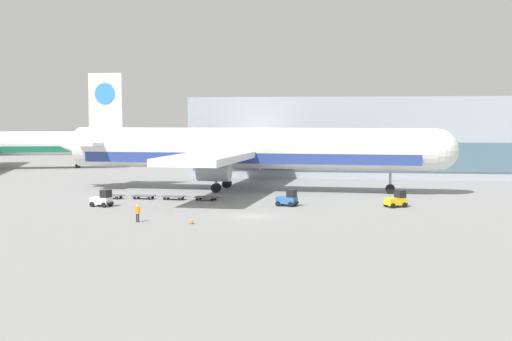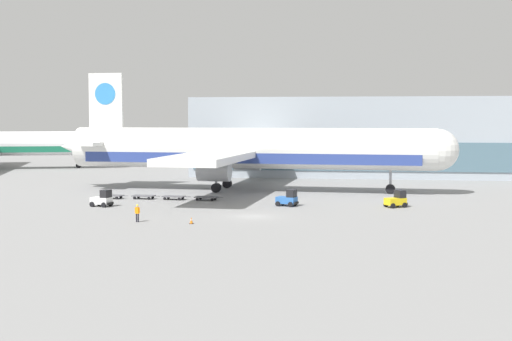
{
  "view_description": "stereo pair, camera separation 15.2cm",
  "coord_description": "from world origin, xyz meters",
  "px_view_note": "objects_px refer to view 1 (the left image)",
  "views": [
    {
      "loc": [
        10.87,
        -74.0,
        10.45
      ],
      "look_at": [
        -1.26,
        11.84,
        4.0
      ],
      "focal_mm": 50.0,
      "sensor_mm": 36.0,
      "label": 1
    },
    {
      "loc": [
        11.03,
        -73.98,
        10.45
      ],
      "look_at": [
        -1.26,
        11.84,
        4.0
      ],
      "focal_mm": 50.0,
      "sensor_mm": 36.0,
      "label": 2
    }
  ],
  "objects_px": {
    "traffic_cone_near": "(192,220)",
    "baggage_dolly_second": "(144,196)",
    "baggage_tug_foreground": "(397,200)",
    "ground_crew_near": "(138,212)",
    "baggage_tug_mid": "(103,199)",
    "baggage_tug_far": "(288,199)",
    "baggage_dolly_trail": "(206,197)",
    "airplane_main": "(244,150)",
    "baggage_dolly_lead": "(112,196)",
    "baggage_dolly_third": "(174,197)"
  },
  "relations": [
    {
      "from": "baggage_tug_foreground",
      "to": "baggage_dolly_lead",
      "type": "distance_m",
      "value": 36.14
    },
    {
      "from": "baggage_tug_mid",
      "to": "baggage_tug_far",
      "type": "height_order",
      "value": "same"
    },
    {
      "from": "baggage_dolly_second",
      "to": "baggage_dolly_trail",
      "type": "xyz_separation_m",
      "value": [
        8.3,
        -0.38,
        0.0
      ]
    },
    {
      "from": "baggage_tug_foreground",
      "to": "baggage_dolly_trail",
      "type": "bearing_deg",
      "value": 139.96
    },
    {
      "from": "baggage_tug_mid",
      "to": "baggage_tug_far",
      "type": "relative_size",
      "value": 0.98
    },
    {
      "from": "baggage_tug_foreground",
      "to": "traffic_cone_near",
      "type": "distance_m",
      "value": 26.21
    },
    {
      "from": "airplane_main",
      "to": "baggage_dolly_lead",
      "type": "height_order",
      "value": "airplane_main"
    },
    {
      "from": "baggage_tug_foreground",
      "to": "baggage_dolly_trail",
      "type": "relative_size",
      "value": 0.75
    },
    {
      "from": "airplane_main",
      "to": "traffic_cone_near",
      "type": "xyz_separation_m",
      "value": [
        -0.17,
        -32.31,
        -5.52
      ]
    },
    {
      "from": "baggage_tug_foreground",
      "to": "baggage_dolly_lead",
      "type": "bearing_deg",
      "value": 142.72
    },
    {
      "from": "airplane_main",
      "to": "baggage_dolly_trail",
      "type": "relative_size",
      "value": 15.44
    },
    {
      "from": "baggage_dolly_lead",
      "to": "ground_crew_near",
      "type": "relative_size",
      "value": 2.12
    },
    {
      "from": "airplane_main",
      "to": "baggage_tug_foreground",
      "type": "bearing_deg",
      "value": -34.85
    },
    {
      "from": "airplane_main",
      "to": "baggage_dolly_second",
      "type": "bearing_deg",
      "value": -128.83
    },
    {
      "from": "baggage_tug_mid",
      "to": "baggage_dolly_lead",
      "type": "height_order",
      "value": "baggage_tug_mid"
    },
    {
      "from": "baggage_tug_mid",
      "to": "baggage_dolly_trail",
      "type": "distance_m",
      "value": 13.34
    },
    {
      "from": "baggage_tug_mid",
      "to": "baggage_dolly_trail",
      "type": "xyz_separation_m",
      "value": [
        10.76,
        7.86,
        -0.49
      ]
    },
    {
      "from": "baggage_tug_foreground",
      "to": "ground_crew_near",
      "type": "relative_size",
      "value": 1.59
    },
    {
      "from": "baggage_dolly_trail",
      "to": "ground_crew_near",
      "type": "distance_m",
      "value": 19.53
    },
    {
      "from": "baggage_tug_mid",
      "to": "ground_crew_near",
      "type": "height_order",
      "value": "baggage_tug_mid"
    },
    {
      "from": "baggage_tug_far",
      "to": "baggage_dolly_second",
      "type": "xyz_separation_m",
      "value": [
        -19.09,
        4.71,
        -0.49
      ]
    },
    {
      "from": "baggage_dolly_trail",
      "to": "ground_crew_near",
      "type": "bearing_deg",
      "value": -92.59
    },
    {
      "from": "baggage_dolly_third",
      "to": "ground_crew_near",
      "type": "relative_size",
      "value": 2.12
    },
    {
      "from": "baggage_tug_mid",
      "to": "baggage_dolly_third",
      "type": "bearing_deg",
      "value": 64.67
    },
    {
      "from": "traffic_cone_near",
      "to": "ground_crew_near",
      "type": "bearing_deg",
      "value": 176.31
    },
    {
      "from": "baggage_dolly_lead",
      "to": "baggage_dolly_third",
      "type": "xyz_separation_m",
      "value": [
        8.22,
        -0.0,
        0.0
      ]
    },
    {
      "from": "baggage_dolly_trail",
      "to": "traffic_cone_near",
      "type": "height_order",
      "value": "traffic_cone_near"
    },
    {
      "from": "baggage_tug_foreground",
      "to": "baggage_tug_far",
      "type": "xyz_separation_m",
      "value": [
        -12.67,
        -0.69,
        0.0
      ]
    },
    {
      "from": "baggage_dolly_second",
      "to": "baggage_dolly_third",
      "type": "height_order",
      "value": "same"
    },
    {
      "from": "baggage_dolly_lead",
      "to": "baggage_dolly_trail",
      "type": "distance_m",
      "value": 12.48
    },
    {
      "from": "ground_crew_near",
      "to": "baggage_tug_far",
      "type": "bearing_deg",
      "value": 60.77
    },
    {
      "from": "traffic_cone_near",
      "to": "baggage_dolly_second",
      "type": "bearing_deg",
      "value": 118.8
    },
    {
      "from": "ground_crew_near",
      "to": "baggage_dolly_third",
      "type": "bearing_deg",
      "value": 107.21
    },
    {
      "from": "baggage_tug_far",
      "to": "baggage_dolly_third",
      "type": "xyz_separation_m",
      "value": [
        -15.05,
        4.5,
        -0.49
      ]
    },
    {
      "from": "airplane_main",
      "to": "baggage_dolly_second",
      "type": "distance_m",
      "value": 17.48
    },
    {
      "from": "baggage_dolly_trail",
      "to": "baggage_dolly_lead",
      "type": "bearing_deg",
      "value": -174.87
    },
    {
      "from": "airplane_main",
      "to": "ground_crew_near",
      "type": "xyz_separation_m",
      "value": [
        -5.79,
        -31.95,
        -4.79
      ]
    },
    {
      "from": "baggage_tug_mid",
      "to": "ground_crew_near",
      "type": "relative_size",
      "value": 1.53
    },
    {
      "from": "baggage_tug_foreground",
      "to": "baggage_tug_far",
      "type": "distance_m",
      "value": 12.68
    },
    {
      "from": "baggage_dolly_lead",
      "to": "ground_crew_near",
      "type": "xyz_separation_m",
      "value": [
        9.58,
        -19.48,
        0.66
      ]
    },
    {
      "from": "airplane_main",
      "to": "baggage_tug_foreground",
      "type": "relative_size",
      "value": 20.62
    },
    {
      "from": "baggage_dolly_second",
      "to": "baggage_dolly_trail",
      "type": "bearing_deg",
      "value": 3.29
    },
    {
      "from": "baggage_tug_foreground",
      "to": "ground_crew_near",
      "type": "xyz_separation_m",
      "value": [
        -26.35,
        -15.66,
        0.17
      ]
    },
    {
      "from": "baggage_dolly_second",
      "to": "baggage_dolly_third",
      "type": "xyz_separation_m",
      "value": [
        4.04,
        -0.21,
        0.0
      ]
    },
    {
      "from": "baggage_dolly_lead",
      "to": "baggage_dolly_third",
      "type": "height_order",
      "value": "same"
    },
    {
      "from": "baggage_dolly_lead",
      "to": "baggage_dolly_trail",
      "type": "height_order",
      "value": "same"
    },
    {
      "from": "baggage_tug_mid",
      "to": "ground_crew_near",
      "type": "bearing_deg",
      "value": -41.84
    },
    {
      "from": "baggage_tug_far",
      "to": "baggage_dolly_lead",
      "type": "bearing_deg",
      "value": -173.52
    },
    {
      "from": "ground_crew_near",
      "to": "traffic_cone_near",
      "type": "distance_m",
      "value": 5.68
    },
    {
      "from": "baggage_dolly_lead",
      "to": "traffic_cone_near",
      "type": "relative_size",
      "value": 5.67
    }
  ]
}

